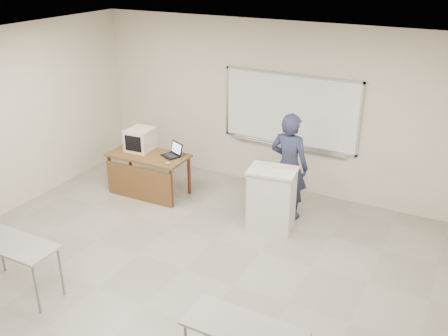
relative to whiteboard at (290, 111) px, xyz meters
The scene contains 10 objects.
floor 4.25m from the whiteboard, 94.32° to the right, with size 7.00×8.00×0.01m, color gray.
whiteboard is the anchor object (origin of this frame).
student_desks 5.39m from the whiteboard, 93.23° to the right, with size 4.40×2.20×0.73m.
instructor_desk 2.72m from the whiteboard, 145.28° to the right, with size 1.42×0.71×0.75m.
podium 1.79m from the whiteboard, 77.82° to the right, with size 0.72×0.53×1.01m.
crt_monitor 2.70m from the whiteboard, 152.60° to the right, with size 0.43×0.48×0.41m.
laptop 2.18m from the whiteboard, 145.01° to the right, with size 0.31×0.29×0.23m.
mouse 2.30m from the whiteboard, 135.12° to the right, with size 0.09×0.06×0.04m, color #989C9F.
keyboard 1.53m from the whiteboard, 71.41° to the right, with size 0.43×0.14×0.02m, color beige.
presenter 1.19m from the whiteboard, 68.03° to the right, with size 0.65×0.42×1.77m, color black.
Camera 1 is at (3.20, -3.93, 4.06)m, focal length 40.00 mm.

